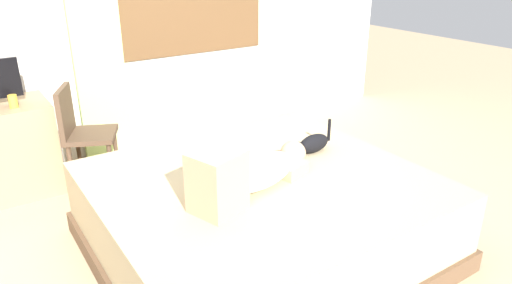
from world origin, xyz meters
The scene contains 7 objects.
ground_plane centered at (0.00, 0.00, 0.00)m, with size 16.00×16.00×0.00m, color tan.
bed centered at (0.08, 0.05, 0.26)m, with size 2.00×1.89×0.53m.
person_lying centered at (-0.06, -0.05, 0.64)m, with size 0.93×0.50×0.34m.
cat centered at (0.60, 0.17, 0.60)m, with size 0.36×0.13×0.21m.
cup centered at (-1.04, 1.70, 0.79)m, with size 0.06×0.06×0.10m, color gold.
chair_by_desk centered at (-0.61, 1.58, 0.51)m, with size 0.51×0.51×0.86m.
curtain_left centered at (-0.26, 2.11, 1.24)m, with size 0.44×0.06×2.47m, color #ADCC75.
Camera 1 is at (-1.39, -2.12, 1.85)m, focal length 33.07 mm.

